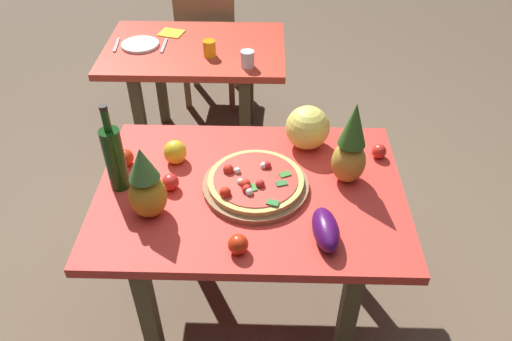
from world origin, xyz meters
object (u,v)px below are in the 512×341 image
object	(u,v)px
dining_chair	(209,42)
dinner_plate	(140,45)
bell_pepper	(175,152)
drinking_glass_water	(247,59)
pizza_board	(256,186)
fork_utensil	(117,45)
pineapple_right	(351,148)
pizza	(254,181)
knife_utensil	(164,45)
eggplant	(326,230)
display_table	(250,205)
tomato_at_corner	(125,158)
drinking_glass_juice	(209,48)
napkin_folded	(171,33)
tomato_by_bottle	(238,244)
tomato_near_board	(170,182)
tomato_beside_pepper	(379,151)
background_table	(196,64)
wine_bottle	(114,158)
pineapple_left	(146,186)
melon	(307,128)

from	to	relation	value
dining_chair	dinner_plate	world-z (taller)	dining_chair
bell_pepper	drinking_glass_water	distance (m)	0.88
pizza_board	fork_utensil	bearing A→B (deg)	124.54
dinner_plate	pineapple_right	bearing A→B (deg)	-47.52
pizza	knife_utensil	size ratio (longest dim) A/B	2.07
eggplant	pizza_board	bearing A→B (deg)	134.21
pizza	dinner_plate	distance (m)	1.42
eggplant	knife_utensil	size ratio (longest dim) A/B	1.11
bell_pepper	drinking_glass_water	world-z (taller)	bell_pepper
pizza	dinner_plate	bearing A→B (deg)	119.67
display_table	tomato_at_corner	world-z (taller)	tomato_at_corner
display_table	drinking_glass_juice	distance (m)	1.15
fork_utensil	napkin_folded	xyz separation A→B (m)	(0.29, 0.17, -0.00)
eggplant	drinking_glass_juice	xyz separation A→B (m)	(-0.54, 1.37, 0.00)
fork_utensil	knife_utensil	distance (m)	0.28
display_table	tomato_by_bottle	size ratio (longest dim) A/B	16.91
bell_pepper	tomato_near_board	bearing A→B (deg)	-87.75
pineapple_right	tomato_beside_pepper	bearing A→B (deg)	43.94
eggplant	knife_utensil	bearing A→B (deg)	118.77
tomato_beside_pepper	tomato_by_bottle	world-z (taller)	tomato_by_bottle
background_table	tomato_beside_pepper	xyz separation A→B (m)	(0.90, -1.02, 0.14)
wine_bottle	knife_utensil	world-z (taller)	wine_bottle
pizza_board	drinking_glass_juice	distance (m)	1.16
tomato_near_board	knife_utensil	size ratio (longest dim) A/B	0.37
pineapple_left	melon	bearing A→B (deg)	35.96
dining_chair	tomato_by_bottle	size ratio (longest dim) A/B	11.99
dining_chair	tomato_at_corner	world-z (taller)	dining_chair
wine_bottle	eggplant	distance (m)	0.83
dining_chair	pizza_board	distance (m)	1.87
background_table	bell_pepper	xyz separation A→B (m)	(0.05, -1.07, 0.16)
pineapple_left	tomato_near_board	size ratio (longest dim) A/B	4.50
tomato_at_corner	tomato_by_bottle	xyz separation A→B (m)	(0.49, -0.46, 0.00)
pizza_board	pineapple_left	size ratio (longest dim) A/B	1.38
background_table	pizza	world-z (taller)	pizza
display_table	pizza	distance (m)	0.13
wine_bottle	fork_utensil	world-z (taller)	wine_bottle
pineapple_right	tomato_by_bottle	xyz separation A→B (m)	(-0.41, -0.39, -0.12)
drinking_glass_water	display_table	bearing A→B (deg)	-87.12
pizza	bell_pepper	bearing A→B (deg)	153.51
fork_utensil	knife_utensil	bearing A→B (deg)	-5.31
bell_pepper	knife_utensil	xyz separation A→B (m)	(-0.23, 1.07, -0.04)
melon	knife_utensil	world-z (taller)	melon
dining_chair	melon	xyz separation A→B (m)	(0.59, -1.53, 0.34)
pizza	drinking_glass_juice	bearing A→B (deg)	104.25
tomato_by_bottle	fork_utensil	distance (m)	1.75
drinking_glass_juice	dinner_plate	distance (m)	0.44
wine_bottle	melon	world-z (taller)	wine_bottle
dinner_plate	fork_utensil	world-z (taller)	dinner_plate
wine_bottle	pineapple_left	xyz separation A→B (m)	(0.15, -0.15, -0.01)
tomato_near_board	drinking_glass_water	xyz separation A→B (m)	(0.26, 1.01, 0.01)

